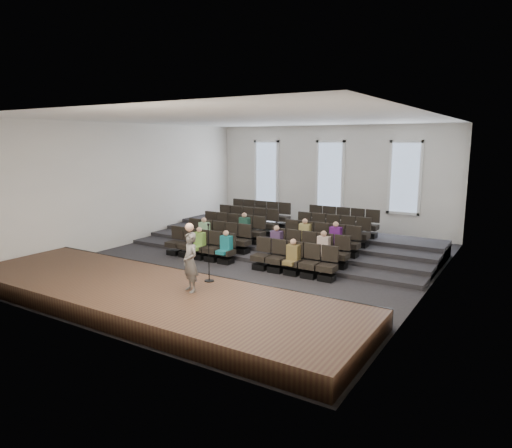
% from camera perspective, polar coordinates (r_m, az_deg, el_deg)
% --- Properties ---
extents(ground, '(14.00, 14.00, 0.00)m').
position_cam_1_polar(ground, '(16.37, -0.49, -4.82)').
color(ground, black).
rests_on(ground, ground).
extents(ceiling, '(12.00, 14.00, 0.02)m').
position_cam_1_polar(ceiling, '(15.81, -0.52, 12.99)').
color(ceiling, white).
rests_on(ceiling, ground).
extents(wall_back, '(12.00, 0.04, 5.00)m').
position_cam_1_polar(wall_back, '(22.13, 9.27, 5.60)').
color(wall_back, white).
rests_on(wall_back, ground).
extents(wall_front, '(12.00, 0.04, 5.00)m').
position_cam_1_polar(wall_front, '(10.69, -20.98, 0.05)').
color(wall_front, white).
rests_on(wall_front, ground).
extents(wall_left, '(0.04, 14.00, 5.00)m').
position_cam_1_polar(wall_left, '(19.76, -15.50, 4.80)').
color(wall_left, white).
rests_on(wall_left, ground).
extents(wall_right, '(0.04, 14.00, 5.00)m').
position_cam_1_polar(wall_right, '(13.70, 21.34, 2.15)').
color(wall_right, white).
rests_on(wall_right, ground).
extents(stage, '(11.80, 3.60, 0.50)m').
position_cam_1_polar(stage, '(12.47, -13.23, -8.81)').
color(stage, '#422E1C').
rests_on(stage, ground).
extents(stage_lip, '(11.80, 0.06, 0.52)m').
position_cam_1_polar(stage_lip, '(13.71, -7.98, -6.87)').
color(stage_lip, black).
rests_on(stage_lip, ground).
extents(risers, '(11.80, 4.80, 0.60)m').
position_cam_1_polar(risers, '(19.00, 4.61, -2.10)').
color(risers, black).
rests_on(risers, ground).
extents(seating_rows, '(6.80, 4.70, 1.67)m').
position_cam_1_polar(seating_rows, '(17.50, 2.19, -1.54)').
color(seating_rows, black).
rests_on(seating_rows, ground).
extents(windows, '(8.44, 0.10, 3.24)m').
position_cam_1_polar(windows, '(22.05, 9.22, 6.11)').
color(windows, white).
rests_on(windows, wall_back).
extents(audience, '(5.45, 2.64, 1.10)m').
position_cam_1_polar(audience, '(16.41, 1.17, -1.80)').
color(audience, '#7DB548').
rests_on(audience, seating_rows).
extents(speaker, '(0.66, 0.56, 1.53)m').
position_cam_1_polar(speaker, '(11.68, -8.21, -4.74)').
color(speaker, '#5B5956').
rests_on(speaker, stage).
extents(mic_stand, '(0.27, 0.27, 1.61)m').
position_cam_1_polar(mic_stand, '(12.52, -5.90, -5.01)').
color(mic_stand, black).
rests_on(mic_stand, stage).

